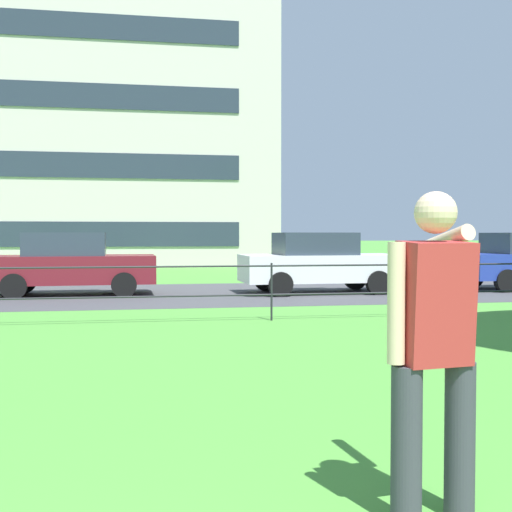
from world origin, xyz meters
name	(u,v)px	position (x,y,z in m)	size (l,w,h in m)	color
street_strip	(132,295)	(0.00, 16.15, 0.00)	(80.00, 6.53, 0.01)	#424247
park_fence	(127,284)	(0.00, 10.80, 0.67)	(34.35, 0.04, 1.00)	#232328
person_thrower	(433,344)	(1.73, 2.88, 0.93)	(0.51, 0.79, 1.72)	#383842
car_maroon_right	(70,264)	(-1.48, 16.24, 0.78)	(4.05, 1.90, 1.54)	maroon
car_white_left	(319,263)	(4.68, 15.82, 0.78)	(4.05, 1.90, 1.54)	silver
apartment_building_background	(25,114)	(-5.67, 35.40, 7.71)	(24.68, 12.83, 15.42)	beige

